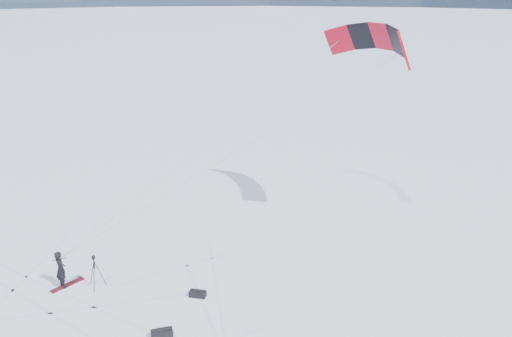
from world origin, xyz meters
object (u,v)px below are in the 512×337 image
object	(u,v)px
snowboard	(67,285)
tripod	(95,267)
gear_bag_a	(162,334)
snowkiter	(63,286)
gear_bag_b	(198,294)

from	to	relation	value
snowboard	tripod	size ratio (longest dim) A/B	0.99
tripod	gear_bag_a	distance (m)	4.46
snowkiter	tripod	xyz separation A→B (m)	(1.29, -0.43, 0.91)
snowkiter	gear_bag_b	size ratio (longest dim) A/B	2.25
snowboard	snowkiter	bearing A→B (deg)	160.38
snowkiter	gear_bag_a	distance (m)	5.48
snowkiter	snowboard	distance (m)	0.16
snowkiter	gear_bag_a	xyz separation A→B (m)	(3.39, -4.30, 0.15)
snowkiter	tripod	world-z (taller)	tripod
snowkiter	snowboard	bearing A→B (deg)	-102.70
snowkiter	gear_bag_a	world-z (taller)	snowkiter
tripod	gear_bag_b	world-z (taller)	tripod
gear_bag_a	gear_bag_b	bearing A→B (deg)	52.18
snowboard	tripod	xyz separation A→B (m)	(1.14, -0.46, 0.89)
gear_bag_b	snowkiter	bearing A→B (deg)	-174.74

